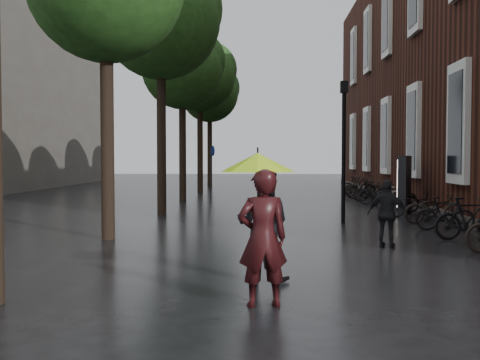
# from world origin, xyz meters

# --- Properties ---
(ground) EXTENTS (120.00, 120.00, 0.00)m
(ground) POSITION_xyz_m (0.00, 0.00, 0.00)
(ground) COLOR black
(street_trees) EXTENTS (4.33, 34.03, 8.91)m
(street_trees) POSITION_xyz_m (-3.99, 15.91, 6.34)
(street_trees) COLOR black
(street_trees) RESTS_ON ground
(person_burgundy) EXTENTS (0.74, 0.57, 1.84)m
(person_burgundy) POSITION_xyz_m (-0.32, 1.02, 0.92)
(person_burgundy) COLOR black
(person_burgundy) RESTS_ON ground
(person_black) EXTENTS (1.03, 0.88, 1.82)m
(person_black) POSITION_xyz_m (-0.32, 2.57, 0.91)
(person_black) COLOR black
(person_black) RESTS_ON ground
(lime_umbrella) EXTENTS (1.08, 1.08, 1.60)m
(lime_umbrella) POSITION_xyz_m (-0.40, 1.79, 1.92)
(lime_umbrella) COLOR black
(lime_umbrella) RESTS_ON ground
(pedestrian_walking) EXTENTS (0.95, 0.69, 1.50)m
(pedestrian_walking) POSITION_xyz_m (2.40, 6.00, 0.75)
(pedestrian_walking) COLOR black
(pedestrian_walking) RESTS_ON ground
(parked_bicycles) EXTENTS (2.14, 18.95, 1.05)m
(parked_bicycles) POSITION_xyz_m (4.58, 14.47, 0.48)
(parked_bicycles) COLOR black
(parked_bicycles) RESTS_ON ground
(ad_lightbox) EXTENTS (0.31, 1.35, 2.04)m
(ad_lightbox) POSITION_xyz_m (4.67, 13.80, 1.03)
(ad_lightbox) COLOR black
(ad_lightbox) RESTS_ON ground
(lamp_post) EXTENTS (0.22, 0.22, 4.26)m
(lamp_post) POSITION_xyz_m (2.06, 10.55, 2.59)
(lamp_post) COLOR black
(lamp_post) RESTS_ON ground
(cycle_sign) EXTENTS (0.13, 0.45, 2.50)m
(cycle_sign) POSITION_xyz_m (-2.66, 18.30, 1.65)
(cycle_sign) COLOR #262628
(cycle_sign) RESTS_ON ground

